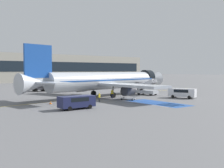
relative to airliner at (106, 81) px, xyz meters
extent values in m
plane|color=slate|center=(2.28, 0.16, -3.38)|extent=(600.00, 600.00, 0.00)
cube|color=gold|center=(0.65, 0.13, -3.37)|extent=(72.76, 14.58, 0.01)
cube|color=#2856A8|center=(0.65, -14.89, -3.37)|extent=(4.72, 12.03, 0.01)
cube|color=silver|center=(-1.75, -17.80, -3.37)|extent=(0.44, 3.60, 0.01)
cube|color=silver|center=(-0.55, -17.80, -3.37)|extent=(0.44, 3.60, 0.01)
cube|color=silver|center=(0.65, -17.80, -3.37)|extent=(0.44, 3.60, 0.01)
cube|color=silver|center=(1.85, -17.80, -3.37)|extent=(0.44, 3.60, 0.01)
cylinder|color=#B7BCC4|center=(0.65, 0.13, 0.02)|extent=(30.28, 9.50, 3.72)
cone|color=#B7BCC4|center=(17.43, 3.45, 0.02)|extent=(4.72, 4.37, 3.65)
cone|color=#B7BCC4|center=(-16.87, -3.34, 0.02)|extent=(6.17, 4.59, 3.57)
cylinder|color=black|center=(14.69, 2.91, 0.48)|extent=(2.92, 4.12, 3.76)
cube|color=#19479E|center=(0.65, 0.13, 0.20)|extent=(27.93, 9.10, 0.24)
cube|color=#B7BCC4|center=(-4.17, 7.92, -0.54)|extent=(9.61, 16.96, 0.44)
cylinder|color=#38383D|center=(-2.35, 6.78, -1.75)|extent=(2.82, 2.37, 1.92)
cube|color=#B7BCC4|center=(-0.84, -8.91, -0.54)|extent=(5.37, 16.63, 0.44)
cylinder|color=#38383D|center=(0.41, -7.17, -1.75)|extent=(2.82, 2.37, 1.92)
cube|color=#19479E|center=(-16.05, -3.18, 3.79)|extent=(5.18, 1.36, 5.68)
cube|color=#B7BCC4|center=(-16.19, 0.40, 0.20)|extent=(4.44, 6.49, 0.24)
cube|color=#B7BCC4|center=(-14.81, -6.54, 0.20)|extent=(4.44, 6.49, 0.24)
cylinder|color=#38383D|center=(10.99, 2.17, -1.66)|extent=(0.20, 0.20, 2.60)
cylinder|color=black|center=(10.99, 2.17, -2.96)|extent=(0.88, 0.44, 0.84)
cylinder|color=#38383D|center=(-1.45, 2.73, -1.68)|extent=(0.24, 0.24, 2.29)
cylinder|color=black|center=(-1.45, 2.73, -2.83)|extent=(1.20, 0.80, 1.10)
cylinder|color=#38383D|center=(-0.30, -3.08, -1.68)|extent=(0.24, 0.24, 2.29)
cylinder|color=black|center=(-0.30, -3.08, -2.83)|extent=(1.20, 0.80, 1.10)
cube|color=#ADB2BA|center=(9.64, -2.64, -2.68)|extent=(3.09, 5.14, 0.70)
cylinder|color=black|center=(8.40, -1.17, -3.03)|extent=(0.35, 0.73, 0.70)
cylinder|color=black|center=(10.23, -0.81, -3.03)|extent=(0.35, 0.73, 0.70)
cylinder|color=black|center=(9.05, -4.47, -3.03)|extent=(0.35, 0.73, 0.70)
cylinder|color=black|center=(10.88, -4.11, -3.03)|extent=(0.35, 0.73, 0.70)
cube|color=#4C4C51|center=(9.64, -2.64, -1.43)|extent=(2.21, 4.34, 1.95)
cube|color=#4C4C51|center=(9.20, -0.40, -0.52)|extent=(1.83, 1.40, 0.12)
cube|color=silver|center=(8.88, -2.79, -0.95)|extent=(0.93, 4.39, 2.67)
cube|color=silver|center=(10.40, -2.49, -0.95)|extent=(0.93, 4.39, 2.67)
cube|color=#38383D|center=(-5.31, 21.74, -2.60)|extent=(8.44, 3.40, 0.60)
cube|color=silver|center=(-1.32, 21.29, -2.10)|extent=(2.08, 2.56, 1.60)
cube|color=black|center=(-0.41, 21.19, -1.78)|extent=(0.26, 1.99, 0.70)
cylinder|color=#B7BCC4|center=(-5.68, 21.78, -1.12)|extent=(5.88, 2.96, 2.35)
cylinder|color=gold|center=(-5.68, 21.78, -1.12)|extent=(0.61, 2.42, 2.40)
cylinder|color=black|center=(-1.55, 22.51, -2.90)|extent=(0.99, 0.38, 0.96)
cylinder|color=black|center=(-1.82, 20.15, -2.90)|extent=(0.99, 0.38, 0.96)
cylinder|color=black|center=(-5.63, 22.97, -2.90)|extent=(0.99, 0.38, 0.96)
cylinder|color=black|center=(-5.90, 20.61, -2.90)|extent=(0.99, 0.38, 0.96)
cylinder|color=black|center=(-7.90, 23.22, -2.90)|extent=(0.99, 0.38, 0.96)
cylinder|color=black|center=(-8.17, 20.86, -2.90)|extent=(0.99, 0.38, 0.96)
cube|color=#1E234C|center=(-14.04, -13.13, -2.26)|extent=(5.30, 2.18, 1.60)
cube|color=black|center=(-14.04, -13.13, -1.91)|extent=(2.93, 2.16, 0.58)
cylinder|color=black|center=(-12.43, -12.15, -3.06)|extent=(0.64, 0.21, 0.64)
cylinder|color=black|center=(-12.39, -14.06, -3.06)|extent=(0.64, 0.21, 0.64)
cylinder|color=black|center=(-15.69, -12.21, -3.06)|extent=(0.64, 0.21, 0.64)
cylinder|color=black|center=(-15.65, -14.12, -3.06)|extent=(0.64, 0.21, 0.64)
cube|color=silver|center=(10.51, -12.02, -2.24)|extent=(3.85, 5.64, 1.63)
cube|color=black|center=(10.51, -12.02, -1.88)|extent=(2.93, 3.45, 0.59)
cylinder|color=black|center=(11.96, -13.19, -3.06)|extent=(0.44, 0.67, 0.64)
cylinder|color=black|center=(10.36, -13.88, -3.06)|extent=(0.44, 0.67, 0.64)
cylinder|color=black|center=(10.66, -10.16, -3.06)|extent=(0.44, 0.67, 0.64)
cylinder|color=black|center=(9.06, -10.85, -3.06)|extent=(0.44, 0.67, 0.64)
cube|color=gray|center=(-0.54, -8.26, -3.12)|extent=(2.68, 3.00, 0.12)
cylinder|color=black|center=(-1.64, -7.74, -3.18)|extent=(0.30, 0.39, 0.40)
cylinder|color=black|center=(-0.57, -7.04, -3.18)|extent=(0.30, 0.39, 0.40)
cylinder|color=black|center=(-0.50, -9.48, -3.18)|extent=(0.30, 0.39, 0.40)
cylinder|color=black|center=(0.57, -8.78, -3.18)|extent=(0.30, 0.39, 0.40)
cylinder|color=gray|center=(-1.77, -7.64, -2.78)|extent=(0.05, 0.05, 0.55)
cylinder|color=gray|center=(-0.61, -6.88, -2.78)|extent=(0.05, 0.05, 0.55)
cylinder|color=gray|center=(-0.46, -9.64, -2.78)|extent=(0.05, 0.05, 0.55)
cylinder|color=gray|center=(0.70, -8.88, -2.78)|extent=(0.05, 0.05, 0.55)
cylinder|color=#2D2D33|center=(-6.55, -7.58, -2.98)|extent=(0.14, 0.14, 0.79)
cylinder|color=#2D2D33|center=(-6.68, -7.68, -2.98)|extent=(0.14, 0.14, 0.79)
cube|color=yellow|center=(-6.61, -7.63, -2.27)|extent=(0.47, 0.43, 0.63)
cube|color=silver|center=(-6.61, -7.63, -2.27)|extent=(0.48, 0.45, 0.06)
sphere|color=tan|center=(-6.61, -7.63, -1.85)|extent=(0.21, 0.21, 0.21)
cylinder|color=#191E38|center=(-1.30, -3.99, -2.93)|extent=(0.14, 0.14, 0.89)
cylinder|color=#191E38|center=(-1.21, -4.13, -2.93)|extent=(0.14, 0.14, 0.89)
cube|color=yellow|center=(-1.25, -4.06, -2.14)|extent=(0.41, 0.47, 0.70)
cube|color=silver|center=(-1.25, -4.06, -2.14)|extent=(0.43, 0.49, 0.06)
sphere|color=tan|center=(-1.25, -4.06, -1.67)|extent=(0.24, 0.24, 0.24)
cone|color=orange|center=(17.19, -6.31, -3.08)|extent=(0.54, 0.54, 0.59)
cylinder|color=white|center=(17.19, -6.31, -3.05)|extent=(0.29, 0.29, 0.07)
cone|color=orange|center=(-14.87, -5.43, -3.13)|extent=(0.45, 0.45, 0.50)
cylinder|color=white|center=(-14.87, -5.43, -3.10)|extent=(0.25, 0.25, 0.06)
cube|color=#B2AD9E|center=(6.79, 80.26, 3.46)|extent=(137.96, 12.00, 13.67)
cube|color=#19232D|center=(6.79, 74.21, 4.14)|extent=(132.44, 0.10, 4.79)
camera|label=1|loc=(-31.75, -46.71, 2.18)|focal=42.00mm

